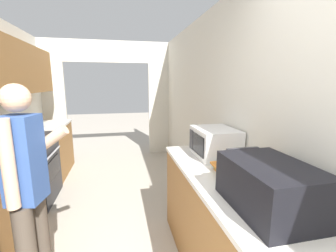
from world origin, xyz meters
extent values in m
cube|color=silver|center=(1.36, 1.70, 1.25)|extent=(0.06, 7.00, 2.50)
cube|color=silver|center=(-1.20, 4.63, 1.02)|extent=(0.65, 0.06, 2.05)
cube|color=silver|center=(1.20, 4.63, 1.02)|extent=(0.65, 0.06, 2.05)
cube|color=silver|center=(0.00, 4.63, 2.27)|extent=(3.06, 0.06, 0.45)
cube|color=#9E6B38|center=(-1.03, 3.72, 0.44)|extent=(0.60, 1.11, 0.88)
cube|color=silver|center=(-1.03, 3.72, 0.89)|extent=(0.62, 1.12, 0.03)
cube|color=#9E6B38|center=(1.03, 1.04, 0.44)|extent=(0.60, 1.78, 0.88)
cube|color=silver|center=(1.03, 1.04, 0.89)|extent=(0.62, 1.80, 0.03)
cube|color=black|center=(-1.02, 2.77, 0.46)|extent=(0.62, 0.78, 0.91)
cube|color=black|center=(-0.71, 2.77, 0.46)|extent=(0.01, 0.53, 0.27)
cylinder|color=#B7B7BC|center=(-0.69, 2.77, 0.68)|extent=(0.02, 0.63, 0.02)
cylinder|color=#232328|center=(-0.90, 2.60, 0.91)|extent=(0.16, 0.16, 0.01)
cylinder|color=#232328|center=(-0.90, 2.94, 0.91)|extent=(0.16, 0.16, 0.01)
cylinder|color=#232328|center=(-1.14, 2.60, 0.91)|extent=(0.16, 0.16, 0.01)
cylinder|color=#232328|center=(-1.14, 2.94, 0.91)|extent=(0.16, 0.16, 0.01)
cylinder|color=#4C4238|center=(-0.41, 1.26, 0.40)|extent=(0.15, 0.15, 0.81)
cube|color=#335193|center=(-0.43, 1.18, 1.11)|extent=(0.25, 0.25, 0.61)
cylinder|color=#DBAD89|center=(-0.46, 1.03, 1.13)|extent=(0.09, 0.09, 0.58)
cylinder|color=#DBAD89|center=(-0.40, 1.32, 1.13)|extent=(0.52, 0.18, 0.40)
sphere|color=#DBAD89|center=(-0.43, 1.18, 1.53)|extent=(0.19, 0.19, 0.19)
cube|color=black|center=(1.03, 0.58, 1.00)|extent=(0.39, 0.56, 0.18)
cube|color=black|center=(1.03, 0.58, 1.14)|extent=(0.39, 0.56, 0.10)
cube|color=#2D2D33|center=(1.03, 0.87, 1.14)|extent=(0.23, 0.02, 0.10)
cube|color=white|center=(1.12, 1.53, 1.05)|extent=(0.37, 0.47, 0.28)
cube|color=black|center=(0.94, 1.49, 1.05)|extent=(0.01, 0.28, 0.19)
cube|color=#38383D|center=(0.94, 1.69, 1.05)|extent=(0.01, 0.09, 0.20)
cube|color=#C67028|center=(1.07, 1.08, 0.92)|extent=(0.22, 0.25, 0.02)
cube|color=#33894C|center=(1.07, 1.06, 0.94)|extent=(0.26, 0.31, 0.02)
cube|color=#C67028|center=(1.06, 1.09, 0.96)|extent=(0.25, 0.28, 0.02)
cube|color=#B7B7BC|center=(-1.04, 3.49, 0.91)|extent=(0.08, 0.20, 0.00)
cube|color=black|center=(-1.04, 3.34, 0.92)|extent=(0.05, 0.11, 0.02)
camera|label=1|loc=(0.22, -0.45, 1.62)|focal=24.00mm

